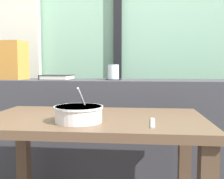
% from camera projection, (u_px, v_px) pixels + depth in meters
% --- Properties ---
extents(outdoor_backdrop, '(4.80, 0.08, 2.80)m').
position_uv_depth(outdoor_backdrop, '(113.00, 16.00, 2.41)').
color(outdoor_backdrop, '#84B293').
rests_on(outdoor_backdrop, ground).
extents(curtain_left_panel, '(0.56, 0.06, 2.50)m').
position_uv_depth(curtain_left_panel, '(10.00, 33.00, 2.42)').
color(curtain_left_panel, beige).
rests_on(curtain_left_panel, ground).
extents(window_divider_post, '(0.07, 0.05, 2.60)m').
position_uv_depth(window_divider_post, '(118.00, 26.00, 2.35)').
color(window_divider_post, black).
rests_on(window_divider_post, ground).
extents(dark_console_ledge, '(2.80, 0.38, 0.85)m').
position_uv_depth(dark_console_ledge, '(103.00, 143.00, 1.82)').
color(dark_console_ledge, '#38383D').
rests_on(dark_console_ledge, ground).
extents(breakfast_table, '(0.97, 0.56, 0.72)m').
position_uv_depth(breakfast_table, '(94.00, 148.00, 1.19)').
color(breakfast_table, brown).
rests_on(breakfast_table, ground).
extents(coaster_square, '(0.10, 0.10, 0.00)m').
position_uv_depth(coaster_square, '(113.00, 80.00, 1.75)').
color(coaster_square, black).
rests_on(coaster_square, dark_console_ledge).
extents(juice_glass, '(0.07, 0.07, 0.10)m').
position_uv_depth(juice_glass, '(113.00, 72.00, 1.75)').
color(juice_glass, white).
rests_on(juice_glass, coaster_square).
extents(closed_book, '(0.22, 0.17, 0.03)m').
position_uv_depth(closed_book, '(57.00, 77.00, 1.79)').
color(closed_book, black).
rests_on(closed_book, dark_console_ledge).
extents(throw_pillow, '(0.34, 0.18, 0.26)m').
position_uv_depth(throw_pillow, '(3.00, 60.00, 1.84)').
color(throw_pillow, '#D18938').
rests_on(throw_pillow, dark_console_ledge).
extents(soup_bowl, '(0.20, 0.20, 0.14)m').
position_uv_depth(soup_bowl, '(79.00, 114.00, 1.07)').
color(soup_bowl, silver).
rests_on(soup_bowl, breakfast_table).
extents(fork_utensil, '(0.02, 0.17, 0.01)m').
position_uv_depth(fork_utensil, '(153.00, 123.00, 1.04)').
color(fork_utensil, silver).
rests_on(fork_utensil, breakfast_table).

